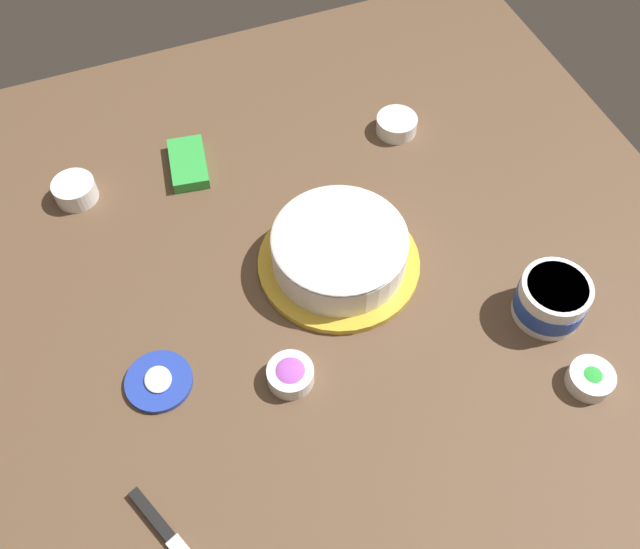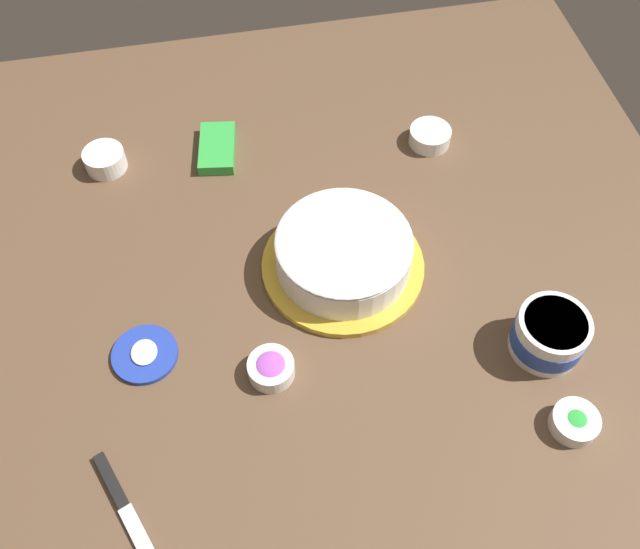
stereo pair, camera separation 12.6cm
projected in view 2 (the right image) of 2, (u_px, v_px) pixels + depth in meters
name	position (u px, v px, depth m)	size (l,w,h in m)	color
ground_plane	(307.00, 295.00, 1.28)	(1.54, 1.54, 0.00)	brown
frosted_cake	(343.00, 254.00, 1.27)	(0.30, 0.30, 0.10)	gold
frosting_tub	(550.00, 334.00, 1.18)	(0.12, 0.12, 0.08)	white
frosting_tub_lid	(145.00, 354.00, 1.20)	(0.11, 0.11, 0.02)	#233DAD
spreading_knife	(125.00, 507.00, 1.06)	(0.23, 0.11, 0.01)	silver
sprinkle_bowl_pink	(430.00, 136.00, 1.48)	(0.09, 0.09, 0.03)	white
sprinkle_bowl_green	(575.00, 422.00, 1.12)	(0.08, 0.08, 0.03)	white
sprinkle_bowl_rainbow	(271.00, 368.00, 1.17)	(0.08, 0.08, 0.04)	white
sprinkle_bowl_yellow	(105.00, 159.00, 1.44)	(0.08, 0.08, 0.04)	white
candy_box_lower	(217.00, 148.00, 1.47)	(0.13, 0.07, 0.02)	green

